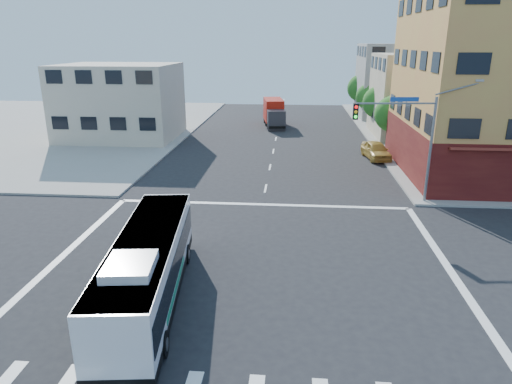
{
  "coord_description": "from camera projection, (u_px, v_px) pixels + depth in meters",
  "views": [
    {
      "loc": [
        1.96,
        -18.87,
        10.29
      ],
      "look_at": [
        -0.01,
        4.64,
        2.48
      ],
      "focal_mm": 32.0,
      "sensor_mm": 36.0,
      "label": 1
    }
  ],
  "objects": [
    {
      "name": "building_east_far",
      "position": [
        403.0,
        81.0,
        63.71
      ],
      "size": [
        12.06,
        10.06,
        10.0
      ],
      "color": "gray",
      "rests_on": "ground"
    },
    {
      "name": "transit_bus",
      "position": [
        148.0,
        268.0,
        18.43
      ],
      "size": [
        3.56,
        11.07,
        3.22
      ],
      "rotation": [
        0.0,
        0.0,
        0.12
      ],
      "color": "black",
      "rests_on": "ground"
    },
    {
      "name": "street_tree_a",
      "position": [
        394.0,
        112.0,
        45.59
      ],
      "size": [
        3.6,
        3.6,
        5.53
      ],
      "color": "#3D2B16",
      "rests_on": "ground"
    },
    {
      "name": "signal_mast_ne",
      "position": [
        406.0,
        129.0,
        29.0
      ],
      "size": [
        7.91,
        1.13,
        8.07
      ],
      "color": "slate",
      "rests_on": "ground"
    },
    {
      "name": "street_tree_c",
      "position": [
        369.0,
        95.0,
        60.76
      ],
      "size": [
        3.4,
        3.4,
        5.29
      ],
      "color": "#3D2B16",
      "rests_on": "ground"
    },
    {
      "name": "street_tree_b",
      "position": [
        380.0,
        100.0,
        53.1
      ],
      "size": [
        3.8,
        3.8,
        5.79
      ],
      "color": "#3D2B16",
      "rests_on": "ground"
    },
    {
      "name": "building_west",
      "position": [
        120.0,
        102.0,
        49.69
      ],
      "size": [
        12.06,
        10.06,
        8.0
      ],
      "color": "#C0B49F",
      "rests_on": "ground"
    },
    {
      "name": "parked_car",
      "position": [
        376.0,
        150.0,
        41.82
      ],
      "size": [
        2.51,
        4.84,
        1.57
      ],
      "primitive_type": "imported",
      "rotation": [
        0.0,
        0.0,
        0.15
      ],
      "color": "gold",
      "rests_on": "ground"
    },
    {
      "name": "ground",
      "position": [
        248.0,
        274.0,
        21.24
      ],
      "size": [
        120.0,
        120.0,
        0.0
      ],
      "primitive_type": "plane",
      "color": "black",
      "rests_on": "ground"
    },
    {
      "name": "box_truck",
      "position": [
        274.0,
        113.0,
        57.7
      ],
      "size": [
        3.17,
        7.59,
        3.31
      ],
      "rotation": [
        0.0,
        0.0,
        0.15
      ],
      "color": "#2B2A30",
      "rests_on": "ground"
    },
    {
      "name": "building_east_near",
      "position": [
        430.0,
        96.0,
        50.62
      ],
      "size": [
        12.06,
        10.06,
        9.0
      ],
      "color": "beige",
      "rests_on": "ground"
    },
    {
      "name": "street_tree_d",
      "position": [
        362.0,
        86.0,
        68.2
      ],
      "size": [
        4.0,
        4.0,
        6.03
      ],
      "color": "#3D2B16",
      "rests_on": "ground"
    }
  ]
}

